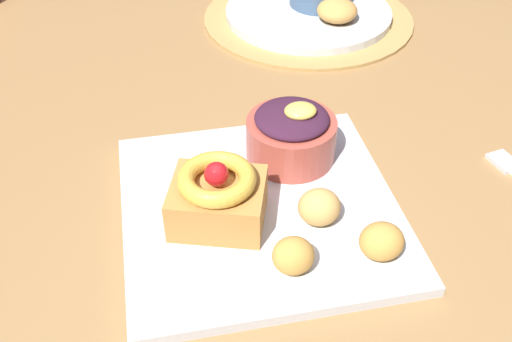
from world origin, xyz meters
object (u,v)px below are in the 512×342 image
Objects in this scene: cake_slice at (218,196)px; berry_ramekin at (291,134)px; back_pastry at (337,11)px; front_plate at (260,209)px; fritter_front at (319,207)px; back_plate at (308,13)px; fritter_back at (382,241)px; fritter_middle at (293,256)px.

cake_slice is 0.13m from berry_ramekin.
cake_slice is 1.75× the size of back_pastry.
front_plate is 4.49× the size of back_pastry.
back_plate is at bearing 75.83° from fritter_front.
berry_ramekin reaches higher than back_plate.
berry_ramekin is (0.09, 0.08, -0.00)m from cake_slice.
back_pastry reaches higher than fritter_front.
back_pastry is at bearing 64.00° from berry_ramekin.
front_plate is 0.13m from fritter_back.
cake_slice reaches higher than fritter_back.
cake_slice reaches higher than back_plate.
back_plate is at bearing 68.46° from front_plate.
berry_ramekin is at bearing 91.03° from fritter_front.
fritter_back is at bearing -28.56° from cake_slice.
cake_slice is at bearing -121.97° from back_pastry.
berry_ramekin is (0.05, 0.07, 0.04)m from front_plate.
fritter_middle is 0.15× the size of back_plate.
back_plate reaches higher than front_plate.
fritter_middle is (0.01, -0.09, 0.02)m from front_plate.
fritter_back is 0.16× the size of back_plate.
cake_slice is 1.10× the size of berry_ramekin.
cake_slice is at bearing -138.25° from berry_ramekin.
front_plate is 6.58× the size of fritter_front.
back_plate is at bearing 73.13° from fritter_middle.
back_plate is (0.12, 0.35, -0.03)m from berry_ramekin.
fritter_middle is 0.92× the size of fritter_back.
back_pastry is (0.10, 0.47, 0.00)m from fritter_back.
back_plate is 0.06m from back_pastry.
fritter_front reaches higher than back_plate.
cake_slice is 0.49m from back_plate.
cake_slice reaches higher than back_pastry.
berry_ramekin reaches higher than back_pastry.
berry_ramekin is at bearing 41.75° from cake_slice.
cake_slice is 0.16m from fritter_back.
fritter_middle is 0.62× the size of back_pastry.
back_plate is (0.07, 0.51, -0.02)m from fritter_back.
fritter_front is 1.01× the size of fritter_back.
cake_slice is 0.10m from fritter_middle.
fritter_front is 0.16× the size of back_plate.
front_plate is at bearing -117.84° from back_pastry.
back_pastry is (0.24, 0.39, -0.01)m from cake_slice.
berry_ramekin is 2.34× the size of fritter_front.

